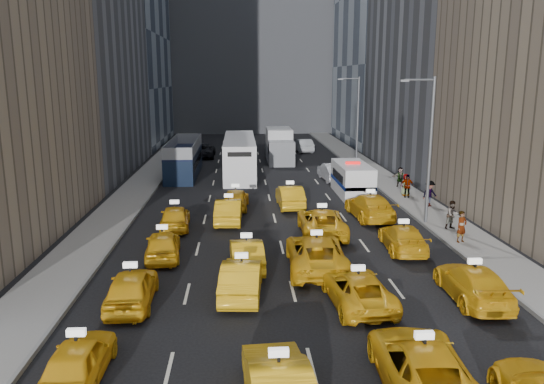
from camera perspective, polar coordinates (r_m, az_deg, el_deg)
The scene contains 39 objects.
ground at distance 21.26m, azimuth 2.80°, elevation -12.68°, with size 160.00×160.00×0.00m, color black.
sidewalk_west at distance 45.80m, azimuth -13.90°, elevation 0.72°, with size 3.00×90.00×0.15m, color gray.
sidewalk_east at distance 46.79m, azimuth 12.29°, elevation 1.04°, with size 3.00×90.00×0.15m, color gray.
curb_west at distance 45.55m, azimuth -12.11°, elevation 0.77°, with size 0.15×90.00×0.18m, color slate.
curb_east at distance 46.42m, azimuth 10.57°, elevation 1.04°, with size 0.15×90.00×0.18m, color slate.
building_backdrop at distance 91.84m, azimuth -2.25°, elevation 19.17°, with size 30.00×12.00×40.00m, color slate.
streetlight_near at distance 33.41m, azimuth 16.48°, elevation 4.82°, with size 2.15×0.22×9.00m.
streetlight_far at distance 52.56m, azimuth 9.07°, elevation 7.71°, with size 2.15×0.22×9.00m.
taxi_0 at distance 17.63m, azimuth -20.09°, elevation -16.59°, with size 1.59×3.95×1.35m, color gold.
taxi_2 at distance 16.79m, azimuth 15.85°, elevation -17.53°, with size 2.48×5.38×1.50m, color gold.
taxi_4 at distance 22.17m, azimuth -14.87°, elevation -9.93°, with size 1.75×4.36×1.49m, color gold.
taxi_5 at distance 22.46m, azimuth -3.28°, elevation -9.18°, with size 1.60×4.59×1.51m, color gold.
taxi_6 at distance 21.82m, azimuth 9.17°, elevation -10.24°, with size 2.22×4.82×1.34m, color gold.
taxi_7 at distance 23.48m, azimuth 20.80°, elevation -9.13°, with size 2.02×4.96×1.44m, color gold.
taxi_8 at distance 27.29m, azimuth -11.66°, elevation -5.58°, with size 1.69×4.19×1.43m, color gold.
taxi_9 at distance 25.48m, azimuth -2.76°, elevation -6.66°, with size 1.49×4.27×1.41m, color gold.
taxi_10 at distance 25.34m, azimuth 4.78°, elevation -6.57°, with size 2.65×5.76×1.60m, color gold.
taxi_11 at distance 28.82m, azimuth 13.89°, elevation -4.80°, with size 1.91×4.69×1.36m, color gold.
taxi_12 at distance 32.39m, azimuth -10.39°, elevation -2.67°, with size 1.71×4.24×1.45m, color gold.
taxi_13 at distance 33.38m, azimuth -4.67°, elevation -2.01°, with size 1.59×4.57×1.51m, color gold.
taxi_14 at distance 30.86m, azimuth 5.37°, elevation -3.21°, with size 2.51×5.45×1.51m, color gold.
taxi_15 at distance 34.78m, azimuth 10.48°, elevation -1.52°, with size 2.23×5.48×1.59m, color gold.
taxi_16 at distance 36.66m, azimuth -3.94°, elevation -0.74°, with size 1.71×4.26×1.45m, color gold.
taxi_17 at distance 37.21m, azimuth 1.95°, elevation -0.46°, with size 1.63×4.66×1.54m, color gold.
nypd_van at distance 41.48m, azimuth 8.63°, elevation 1.31°, with size 2.99×6.27×2.60m.
double_decker at distance 49.95m, azimuth -9.43°, elevation 3.63°, with size 2.80×11.16×3.23m.
city_bus at distance 49.76m, azimuth -3.51°, elevation 3.87°, with size 4.57×13.60×3.45m.
box_truck at distance 57.22m, azimuth 0.81°, elevation 5.01°, with size 2.94×7.77×3.51m.
misc_car_0 at distance 47.21m, azimuth 6.45°, elevation 2.21°, with size 1.65×4.73×1.56m, color #B8B9C0.
misc_car_1 at distance 61.00m, azimuth -7.42°, elevation 4.47°, with size 2.61×5.66×1.57m, color black.
misc_car_2 at distance 64.58m, azimuth 0.28°, elevation 5.02°, with size 2.26×5.57×1.62m, color slate.
misc_car_3 at distance 62.42m, azimuth -4.00°, elevation 4.70°, with size 1.82×4.53×1.54m, color black.
misc_car_4 at distance 65.00m, azimuth 3.41°, elevation 5.03°, with size 1.68×4.81×1.58m, color #B2B6BA.
pedestrian_0 at distance 30.58m, azimuth 19.73°, elevation -3.52°, with size 0.64×0.42×1.74m, color gray.
pedestrian_1 at distance 33.02m, azimuth 18.83°, elevation -2.34°, with size 0.83×0.46×1.71m, color gray.
pedestrian_2 at distance 38.29m, azimuth 16.61°, elevation -0.17°, with size 1.17×0.48×1.81m, color gray.
pedestrian_3 at distance 40.75m, azimuth 14.34°, elevation 0.64°, with size 1.01×0.46×1.73m, color gray.
pedestrian_4 at distance 41.39m, azimuth 14.17°, elevation 0.77°, with size 0.81×0.44×1.65m, color gray.
pedestrian_5 at distance 44.70m, azimuth 13.63°, elevation 1.59°, with size 1.48×0.43×1.59m, color gray.
Camera 1 is at (-2.19, -19.15, 8.97)m, focal length 35.00 mm.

